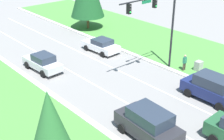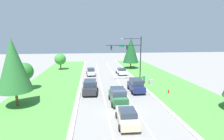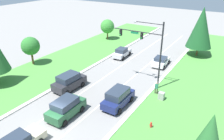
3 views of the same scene
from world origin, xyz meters
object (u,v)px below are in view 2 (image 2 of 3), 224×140
at_px(conifer_near_right_tree, 131,50).
at_px(oak_near_left_tree, 60,59).
at_px(silver_sedan, 91,72).
at_px(champagne_sedan, 127,116).
at_px(forest_suv, 118,96).
at_px(pedestrian, 144,79).
at_px(oak_far_left_tree, 24,72).
at_px(traffic_signal_mast, 132,53).
at_px(fire_hydrant, 169,92).
at_px(white_sedan, 121,71).
at_px(utility_cabinet, 151,82).
at_px(charcoal_suv, 90,87).
at_px(navy_suv, 136,85).
at_px(conifer_mid_left_tree, 13,65).

distance_m(conifer_near_right_tree, oak_near_left_tree, 19.80).
relative_size(silver_sedan, champagne_sedan, 1.00).
bearing_deg(forest_suv, oak_near_left_tree, 112.95).
bearing_deg(pedestrian, oak_far_left_tree, 2.75).
relative_size(conifer_near_right_tree, oak_near_left_tree, 1.95).
distance_m(silver_sedan, conifer_near_right_tree, 14.54).
relative_size(traffic_signal_mast, fire_hydrant, 12.78).
height_order(white_sedan, pedestrian, pedestrian).
distance_m(pedestrian, oak_near_left_tree, 25.12).
xyz_separation_m(traffic_signal_mast, utility_cabinet, (3.23, -2.42, -5.35)).
height_order(champagne_sedan, charcoal_suv, charcoal_suv).
distance_m(utility_cabinet, conifer_near_right_tree, 18.47).
relative_size(navy_suv, oak_near_left_tree, 1.03).
xyz_separation_m(silver_sedan, conifer_mid_left_tree, (-9.51, -18.21, 4.56)).
xyz_separation_m(traffic_signal_mast, white_sedan, (-0.61, 7.69, -5.08)).
bearing_deg(charcoal_suv, oak_far_left_tree, 167.78).
xyz_separation_m(charcoal_suv, pedestrian, (10.33, 4.80, -0.15)).
bearing_deg(conifer_near_right_tree, oak_near_left_tree, 179.84).
bearing_deg(oak_far_left_tree, silver_sedan, 44.75).
relative_size(utility_cabinet, conifer_mid_left_tree, 0.12).
distance_m(champagne_sedan, oak_far_left_tree, 20.11).
relative_size(champagne_sedan, oak_far_left_tree, 0.98).
xyz_separation_m(navy_suv, conifer_near_right_tree, (4.09, 21.67, 4.25)).
bearing_deg(navy_suv, utility_cabinet, 44.71).
relative_size(charcoal_suv, oak_near_left_tree, 1.04).
distance_m(navy_suv, oak_far_left_tree, 18.70).
distance_m(utility_cabinet, oak_near_left_tree, 26.54).
distance_m(navy_suv, utility_cabinet, 5.48).
bearing_deg(white_sedan, forest_suv, -104.25).
xyz_separation_m(white_sedan, oak_near_left_tree, (-15.60, 7.77, 2.23)).
relative_size(champagne_sedan, utility_cabinet, 4.56).
distance_m(white_sedan, conifer_near_right_tree, 9.84).
distance_m(silver_sedan, oak_near_left_tree, 11.57).
height_order(white_sedan, navy_suv, navy_suv).
xyz_separation_m(silver_sedan, navy_suv, (7.35, -13.88, 0.21)).
relative_size(white_sedan, charcoal_suv, 0.94).
bearing_deg(forest_suv, white_sedan, 77.43).
distance_m(charcoal_suv, conifer_mid_left_tree, 11.17).
height_order(silver_sedan, pedestrian, silver_sedan).
relative_size(silver_sedan, conifer_mid_left_tree, 0.53).
height_order(utility_cabinet, fire_hydrant, utility_cabinet).
bearing_deg(fire_hydrant, conifer_mid_left_tree, -173.17).
relative_size(fire_hydrant, conifer_mid_left_tree, 0.08).
distance_m(charcoal_suv, fire_hydrant, 12.49).
bearing_deg(traffic_signal_mast, pedestrian, -34.21).
xyz_separation_m(charcoal_suv, conifer_near_right_tree, (11.58, 21.71, 4.23)).
height_order(fire_hydrant, oak_far_left_tree, oak_far_left_tree).
bearing_deg(utility_cabinet, navy_suv, -135.25).
height_order(forest_suv, fire_hydrant, forest_suv).
bearing_deg(conifer_near_right_tree, navy_suv, -100.68).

